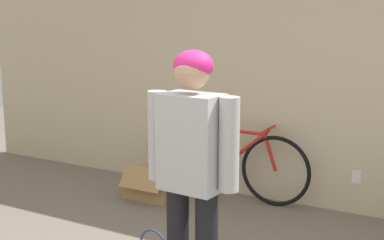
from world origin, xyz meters
TOP-DOWN VIEW (x-y plane):
  - wall_back at (0.00, 2.96)m, footprint 8.00×0.07m
  - person at (0.04, 0.81)m, footprint 0.60×0.26m
  - bicycle at (-0.65, 2.75)m, footprint 1.64×0.46m
  - cardboard_box at (-1.31, 2.43)m, footprint 0.48×0.52m

SIDE VIEW (x-z plane):
  - cardboard_box at x=-1.31m, z-range -0.04..0.30m
  - bicycle at x=-0.65m, z-range -0.01..0.75m
  - person at x=0.04m, z-range 0.15..1.75m
  - wall_back at x=0.00m, z-range 0.00..2.60m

